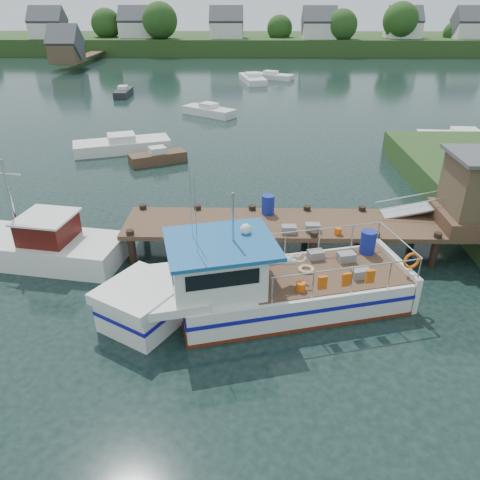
{
  "coord_description": "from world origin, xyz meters",
  "views": [
    {
      "loc": [
        -0.68,
        -18.24,
        10.1
      ],
      "look_at": [
        -1.0,
        -1.5,
        1.3
      ],
      "focal_mm": 35.0,
      "sensor_mm": 36.0,
      "label": 1
    }
  ],
  "objects_px": {
    "lobster_boat": "(255,286)",
    "moored_b": "(209,111)",
    "dock": "(419,205)",
    "moored_rowboat": "(158,157)",
    "moored_d": "(253,79)",
    "moored_e": "(123,92)",
    "work_boat": "(32,245)",
    "moored_a": "(122,145)",
    "moored_far": "(271,76)",
    "moored_c": "(464,138)"
  },
  "relations": [
    {
      "from": "dock",
      "to": "moored_far",
      "type": "relative_size",
      "value": 2.57
    },
    {
      "from": "moored_c",
      "to": "moored_a",
      "type": "bearing_deg",
      "value": -159.32
    },
    {
      "from": "moored_a",
      "to": "moored_b",
      "type": "bearing_deg",
      "value": 65.49
    },
    {
      "from": "dock",
      "to": "work_boat",
      "type": "xyz_separation_m",
      "value": [
        -16.37,
        -0.97,
        -1.54
      ]
    },
    {
      "from": "moored_rowboat",
      "to": "moored_c",
      "type": "height_order",
      "value": "moored_rowboat"
    },
    {
      "from": "moored_rowboat",
      "to": "moored_b",
      "type": "bearing_deg",
      "value": 83.97
    },
    {
      "from": "moored_d",
      "to": "moored_e",
      "type": "xyz_separation_m",
      "value": [
        -14.5,
        -9.75,
        -0.02
      ]
    },
    {
      "from": "dock",
      "to": "lobster_boat",
      "type": "bearing_deg",
      "value": -147.5
    },
    {
      "from": "moored_rowboat",
      "to": "moored_a",
      "type": "distance_m",
      "value": 4.03
    },
    {
      "from": "moored_far",
      "to": "moored_e",
      "type": "xyz_separation_m",
      "value": [
        -16.93,
        -12.46,
        0.03
      ]
    },
    {
      "from": "dock",
      "to": "moored_rowboat",
      "type": "relative_size",
      "value": 4.21
    },
    {
      "from": "moored_far",
      "to": "moored_a",
      "type": "distance_m",
      "value": 35.24
    },
    {
      "from": "moored_a",
      "to": "lobster_boat",
      "type": "bearing_deg",
      "value": -63.04
    },
    {
      "from": "moored_a",
      "to": "moored_b",
      "type": "relative_size",
      "value": 1.35
    },
    {
      "from": "moored_a",
      "to": "moored_e",
      "type": "distance_m",
      "value": 21.24
    },
    {
      "from": "moored_d",
      "to": "moored_e",
      "type": "height_order",
      "value": "moored_d"
    },
    {
      "from": "dock",
      "to": "moored_d",
      "type": "height_order",
      "value": "dock"
    },
    {
      "from": "moored_rowboat",
      "to": "moored_a",
      "type": "xyz_separation_m",
      "value": [
        -3.05,
        2.64,
        0.05
      ]
    },
    {
      "from": "dock",
      "to": "moored_c",
      "type": "relative_size",
      "value": 2.41
    },
    {
      "from": "work_boat",
      "to": "moored_b",
      "type": "relative_size",
      "value": 1.6
    },
    {
      "from": "lobster_boat",
      "to": "moored_far",
      "type": "bearing_deg",
      "value": 72.95
    },
    {
      "from": "moored_b",
      "to": "lobster_boat",
      "type": "bearing_deg",
      "value": -82.59
    },
    {
      "from": "dock",
      "to": "lobster_boat",
      "type": "xyz_separation_m",
      "value": [
        -6.93,
        -4.42,
        -1.25
      ]
    },
    {
      "from": "dock",
      "to": "lobster_boat",
      "type": "relative_size",
      "value": 1.46
    },
    {
      "from": "lobster_boat",
      "to": "work_boat",
      "type": "bearing_deg",
      "value": 145.76
    },
    {
      "from": "moored_b",
      "to": "moored_d",
      "type": "relative_size",
      "value": 0.73
    },
    {
      "from": "work_boat",
      "to": "moored_e",
      "type": "bearing_deg",
      "value": 107.11
    },
    {
      "from": "moored_d",
      "to": "moored_a",
      "type": "bearing_deg",
      "value": -89.2
    },
    {
      "from": "dock",
      "to": "moored_e",
      "type": "bearing_deg",
      "value": 120.98
    },
    {
      "from": "moored_c",
      "to": "moored_b",
      "type": "bearing_deg",
      "value": 171.33
    },
    {
      "from": "moored_far",
      "to": "moored_b",
      "type": "xyz_separation_m",
      "value": [
        -6.62,
        -21.67,
        0.04
      ]
    },
    {
      "from": "moored_a",
      "to": "moored_c",
      "type": "relative_size",
      "value": 1.03
    },
    {
      "from": "moored_far",
      "to": "moored_d",
      "type": "relative_size",
      "value": 0.88
    },
    {
      "from": "moored_b",
      "to": "moored_d",
      "type": "height_order",
      "value": "moored_d"
    },
    {
      "from": "lobster_boat",
      "to": "moored_e",
      "type": "relative_size",
      "value": 2.74
    },
    {
      "from": "lobster_boat",
      "to": "moored_far",
      "type": "xyz_separation_m",
      "value": [
        2.6,
        52.29,
        -0.6
      ]
    },
    {
      "from": "dock",
      "to": "moored_a",
      "type": "height_order",
      "value": "dock"
    },
    {
      "from": "lobster_boat",
      "to": "moored_far",
      "type": "height_order",
      "value": "lobster_boat"
    },
    {
      "from": "moored_b",
      "to": "dock",
      "type": "bearing_deg",
      "value": -67.39
    },
    {
      "from": "lobster_boat",
      "to": "moored_d",
      "type": "bearing_deg",
      "value": 75.6
    },
    {
      "from": "lobster_boat",
      "to": "work_boat",
      "type": "height_order",
      "value": "lobster_boat"
    },
    {
      "from": "work_boat",
      "to": "lobster_boat",
      "type": "bearing_deg",
      "value": -10.57
    },
    {
      "from": "lobster_boat",
      "to": "moored_b",
      "type": "relative_size",
      "value": 2.14
    },
    {
      "from": "moored_rowboat",
      "to": "moored_d",
      "type": "relative_size",
      "value": 0.54
    },
    {
      "from": "moored_far",
      "to": "work_boat",
      "type": "bearing_deg",
      "value": -93.64
    },
    {
      "from": "moored_d",
      "to": "moored_rowboat",
      "type": "bearing_deg",
      "value": -82.88
    },
    {
      "from": "moored_e",
      "to": "moored_rowboat",
      "type": "bearing_deg",
      "value": -82.28
    },
    {
      "from": "moored_a",
      "to": "moored_c",
      "type": "xyz_separation_m",
      "value": [
        25.7,
        2.67,
        -0.07
      ]
    },
    {
      "from": "moored_rowboat",
      "to": "moored_d",
      "type": "bearing_deg",
      "value": 82.25
    },
    {
      "from": "moored_d",
      "to": "dock",
      "type": "bearing_deg",
      "value": -63.16
    }
  ]
}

